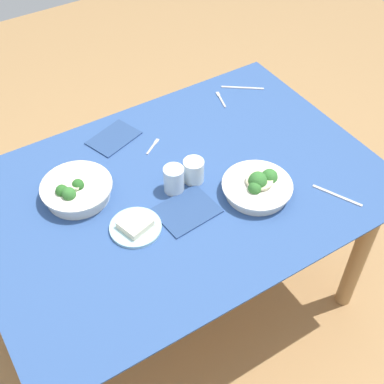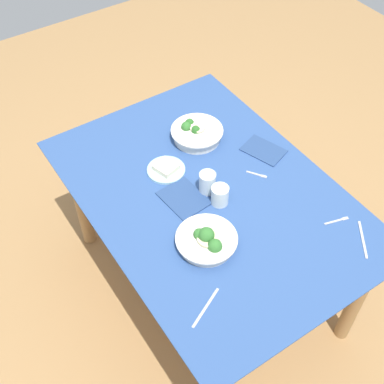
% 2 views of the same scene
% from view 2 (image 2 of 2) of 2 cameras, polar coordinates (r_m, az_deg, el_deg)
% --- Properties ---
extents(ground_plane, '(6.00, 6.00, 0.00)m').
position_cam_2_polar(ground_plane, '(2.88, 1.63, -10.02)').
color(ground_plane, '#9E7547').
extents(dining_table, '(1.48, 1.04, 0.74)m').
position_cam_2_polar(dining_table, '(2.36, 1.96, -1.83)').
color(dining_table, '#2D4C84').
rests_on(dining_table, ground_plane).
extents(broccoli_bowl_far, '(0.25, 0.25, 0.10)m').
position_cam_2_polar(broccoli_bowl_far, '(2.08, 1.66, -5.38)').
color(broccoli_bowl_far, silver).
rests_on(broccoli_bowl_far, dining_table).
extents(broccoli_bowl_near, '(0.26, 0.26, 0.09)m').
position_cam_2_polar(broccoli_bowl_near, '(2.51, 0.49, 6.54)').
color(broccoli_bowl_near, silver).
rests_on(broccoli_bowl_near, dining_table).
extents(bread_side_plate, '(0.18, 0.18, 0.04)m').
position_cam_2_polar(bread_side_plate, '(2.37, -2.90, 2.58)').
color(bread_side_plate, '#99C6D1').
rests_on(bread_side_plate, dining_table).
extents(water_glass_center, '(0.08, 0.08, 0.09)m').
position_cam_2_polar(water_glass_center, '(2.22, 3.12, -0.37)').
color(water_glass_center, silver).
rests_on(water_glass_center, dining_table).
extents(water_glass_side, '(0.07, 0.07, 0.10)m').
position_cam_2_polar(water_glass_side, '(2.25, 1.62, 1.01)').
color(water_glass_side, silver).
rests_on(water_glass_side, dining_table).
extents(fork_by_far_bowl, '(0.04, 0.11, 0.00)m').
position_cam_2_polar(fork_by_far_bowl, '(2.26, 15.89, -3.09)').
color(fork_by_far_bowl, '#B7B7BC').
rests_on(fork_by_far_bowl, dining_table).
extents(fork_by_near_bowl, '(0.09, 0.06, 0.00)m').
position_cam_2_polar(fork_by_near_bowl, '(2.37, 7.32, 1.92)').
color(fork_by_near_bowl, '#B7B7BC').
rests_on(fork_by_near_bowl, dining_table).
extents(table_knife_left, '(0.16, 0.12, 0.00)m').
position_cam_2_polar(table_knife_left, '(2.23, 18.49, -5.04)').
color(table_knife_left, '#B7B7BC').
rests_on(table_knife_left, dining_table).
extents(table_knife_right, '(0.09, 0.17, 0.00)m').
position_cam_2_polar(table_knife_right, '(1.95, 1.53, -12.75)').
color(table_knife_right, '#B7B7BC').
rests_on(table_knife_right, dining_table).
extents(napkin_folded_upper, '(0.22, 0.18, 0.01)m').
position_cam_2_polar(napkin_folded_upper, '(2.26, -0.92, -0.68)').
color(napkin_folded_upper, navy).
rests_on(napkin_folded_upper, dining_table).
extents(napkin_folded_lower, '(0.23, 0.19, 0.01)m').
position_cam_2_polar(napkin_folded_lower, '(2.49, 7.97, 4.63)').
color(napkin_folded_lower, navy).
rests_on(napkin_folded_lower, dining_table).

